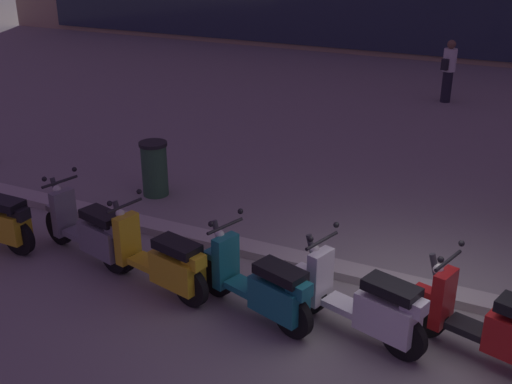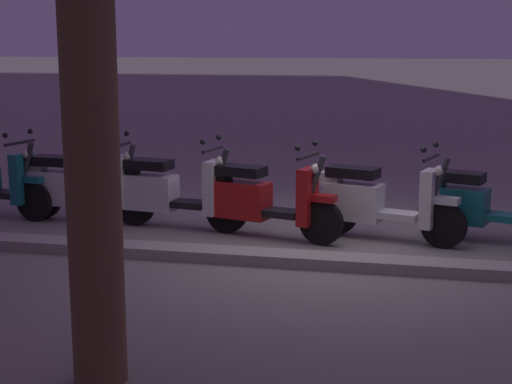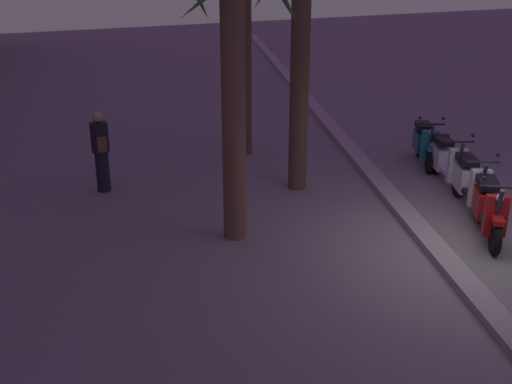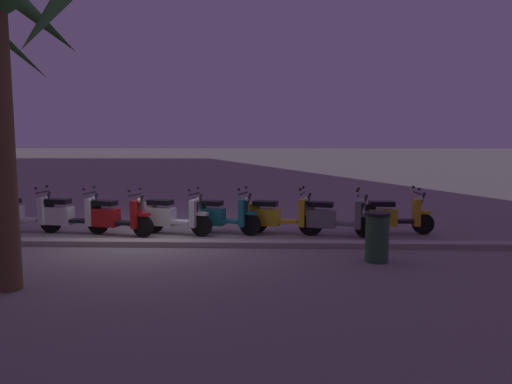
# 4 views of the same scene
# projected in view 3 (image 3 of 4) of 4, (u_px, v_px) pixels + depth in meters

# --- Properties ---
(ground_plane) EXTENTS (200.00, 200.00, 0.00)m
(ground_plane) POSITION_uv_depth(u_px,v_px,m) (478.00, 256.00, 9.23)
(ground_plane) COLOR gray
(curb_strip) EXTENTS (60.00, 0.36, 0.12)m
(curb_strip) POSITION_uv_depth(u_px,v_px,m) (441.00, 254.00, 9.15)
(curb_strip) COLOR #ADA89E
(curb_strip) RESTS_ON ground
(scooter_red_second_in_line) EXTENTS (1.74, 0.76, 1.17)m
(scooter_red_second_in_line) POSITION_uv_depth(u_px,v_px,m) (488.00, 207.00, 9.87)
(scooter_red_second_in_line) COLOR black
(scooter_red_second_in_line) RESTS_ON ground
(scooter_white_lead_nearest) EXTENTS (1.79, 0.62, 1.17)m
(scooter_white_lead_nearest) POSITION_uv_depth(u_px,v_px,m) (469.00, 181.00, 11.04)
(scooter_white_lead_nearest) COLOR black
(scooter_white_lead_nearest) RESTS_ON ground
(scooter_white_tail_end) EXTENTS (1.86, 0.56, 1.17)m
(scooter_white_tail_end) POSITION_uv_depth(u_px,v_px,m) (446.00, 160.00, 12.25)
(scooter_white_tail_end) COLOR black
(scooter_white_tail_end) RESTS_ON ground
(scooter_teal_mid_front) EXTENTS (1.72, 0.65, 1.17)m
(scooter_teal_mid_front) POSITION_uv_depth(u_px,v_px,m) (424.00, 143.00, 13.43)
(scooter_teal_mid_front) COLOR black
(scooter_teal_mid_front) RESTS_ON ground
(palm_tree_far_corner) EXTENTS (2.31, 2.53, 4.94)m
(palm_tree_far_corner) POSITION_uv_depth(u_px,v_px,m) (232.00, 2.00, 8.62)
(palm_tree_far_corner) COLOR brown
(palm_tree_far_corner) RESTS_ON ground
(pedestrian_by_palm_tree) EXTENTS (0.46, 0.34, 1.58)m
(pedestrian_by_palm_tree) POSITION_uv_depth(u_px,v_px,m) (101.00, 150.00, 11.61)
(pedestrian_by_palm_tree) COLOR black
(pedestrian_by_palm_tree) RESTS_ON ground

